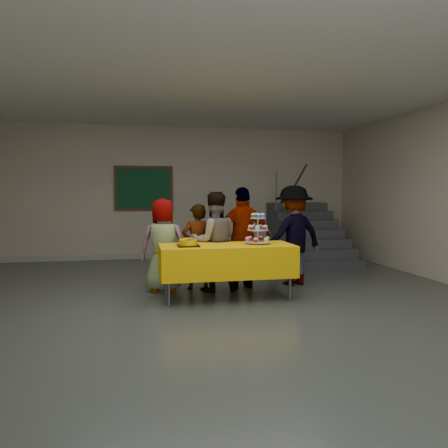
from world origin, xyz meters
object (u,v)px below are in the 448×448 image
Objects in this scene: schoolchild_a at (163,245)px; noticeboard at (144,188)px; schoolchild_c at (214,242)px; schoolchild_b at (197,247)px; schoolchild_e at (293,235)px; schoolchild_d at (244,238)px; bake_table at (227,260)px; bear_cake at (188,242)px; cupcake_stand at (258,231)px; staircase at (305,238)px.

schoolchild_a is 3.50m from noticeboard.
schoolchild_c reaches higher than schoolchild_a.
schoolchild_b is 1.59m from schoolchild_e.
schoolchild_c is at bearing 143.00° from schoolchild_b.
schoolchild_b is (0.53, 0.05, -0.04)m from schoolchild_a.
schoolchild_d is 3.78m from noticeboard.
bake_table is at bearing -75.06° from noticeboard.
bear_cake is 0.27× the size of schoolchild_b.
bear_cake is at bearing 32.40° from schoolchild_d.
schoolchild_c is at bearing 137.31° from cupcake_stand.
bake_table is at bearing -127.69° from staircase.
bake_table is 0.61m from cupcake_stand.
schoolchild_e reaches higher than schoolchild_c.
bear_cake is 4.18m from noticeboard.
schoolchild_e is (1.35, 0.20, 0.05)m from schoolchild_c.
bear_cake is at bearing 70.17° from schoolchild_b.
cupcake_stand is 0.28× the size of schoolchild_e.
bake_table is 1.08m from schoolchild_a.
schoolchild_a is at bearing 2.55° from schoolchild_b.
schoolchild_c is at bearing 51.67° from bear_cake.
cupcake_stand is 3.77m from staircase.
noticeboard is (-3.53, 0.84, 1.11)m from staircase.
bear_cake reaches higher than bake_table.
noticeboard is at bearing 97.26° from bear_cake.
schoolchild_e is at bearing -54.62° from noticeboard.
bake_table is 1.16× the size of schoolchild_e.
cupcake_stand is 0.77m from schoolchild_c.
noticeboard is at bearing -75.10° from schoolchild_a.
bake_table is at bearing 54.30° from schoolchild_d.
cupcake_stand is 1.02m from bear_cake.
schoolchild_b is (-0.32, 0.69, 0.11)m from bake_table.
staircase is at bearing 57.65° from cupcake_stand.
schoolchild_c is at bearing 99.62° from bake_table.
schoolchild_e reaches higher than bake_table.
schoolchild_b reaches higher than bake_table.
noticeboard reaches higher than cupcake_stand.
schoolchild_e reaches higher than schoolchild_b.
schoolchild_a is at bearing -86.28° from noticeboard.
staircase is 1.85× the size of noticeboard.
schoolchild_b is 0.82× the size of schoolchild_e.
bear_cake is at bearing -174.50° from bake_table.
schoolchild_d is at bearing -169.12° from schoolchild_a.
schoolchild_e is at bearing 41.25° from cupcake_stand.
bear_cake is 0.75m from schoolchild_c.
schoolchild_c is 3.69m from staircase.
schoolchild_e is 4.11m from noticeboard.
cupcake_stand is 0.33× the size of schoolchild_b.
bear_cake is at bearing -82.74° from noticeboard.
schoolchild_e is (1.82, 0.78, -0.02)m from bear_cake.
noticeboard is at bearing -69.56° from schoolchild_e.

